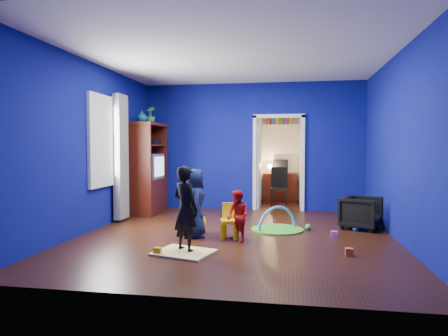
% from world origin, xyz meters
% --- Properties ---
extents(floor, '(5.00, 5.50, 0.01)m').
position_xyz_m(floor, '(0.00, 0.00, 0.00)').
color(floor, black).
rests_on(floor, ground).
extents(ceiling, '(5.00, 5.50, 0.01)m').
position_xyz_m(ceiling, '(0.00, 0.00, 2.90)').
color(ceiling, white).
rests_on(ceiling, wall_back).
extents(wall_back, '(5.00, 0.02, 2.90)m').
position_xyz_m(wall_back, '(0.00, 2.75, 1.45)').
color(wall_back, '#090D6F').
rests_on(wall_back, floor).
extents(wall_front, '(5.00, 0.02, 2.90)m').
position_xyz_m(wall_front, '(0.00, -2.75, 1.45)').
color(wall_front, '#090D6F').
rests_on(wall_front, floor).
extents(wall_left, '(0.02, 5.50, 2.90)m').
position_xyz_m(wall_left, '(-2.50, 0.00, 1.45)').
color(wall_left, '#090D6F').
rests_on(wall_left, floor).
extents(wall_right, '(0.02, 5.50, 2.90)m').
position_xyz_m(wall_right, '(2.50, 0.00, 1.45)').
color(wall_right, '#090D6F').
rests_on(wall_right, floor).
extents(alcove, '(1.00, 1.75, 2.50)m').
position_xyz_m(alcove, '(0.60, 3.62, 1.25)').
color(alcove, silver).
rests_on(alcove, floor).
extents(armchair, '(0.82, 0.81, 0.57)m').
position_xyz_m(armchair, '(2.10, 0.89, 0.29)').
color(armchair, black).
rests_on(armchair, floor).
extents(child_black, '(0.52, 0.48, 1.19)m').
position_xyz_m(child_black, '(-0.54, -1.12, 0.59)').
color(child_black, black).
rests_on(child_black, floor).
extents(child_navy, '(0.54, 0.63, 1.10)m').
position_xyz_m(child_navy, '(-0.63, -0.22, 0.55)').
color(child_navy, '#0E1736').
rests_on(child_navy, floor).
extents(toddler_red, '(0.48, 0.48, 0.79)m').
position_xyz_m(toddler_red, '(0.09, -0.41, 0.39)').
color(toddler_red, red).
rests_on(toddler_red, floor).
extents(vase, '(0.25, 0.25, 0.25)m').
position_xyz_m(vase, '(-2.21, 1.61, 2.09)').
color(vase, '#0C5160').
rests_on(vase, tv_armoire).
extents(potted_plant, '(0.23, 0.23, 0.38)m').
position_xyz_m(potted_plant, '(-2.21, 2.13, 2.15)').
color(potted_plant, '#2E7F35').
rests_on(potted_plant, tv_armoire).
extents(tv_armoire, '(0.58, 1.14, 1.96)m').
position_xyz_m(tv_armoire, '(-2.21, 1.91, 0.98)').
color(tv_armoire, '#3D0E0A').
rests_on(tv_armoire, floor).
extents(crt_tv, '(0.46, 0.70, 0.54)m').
position_xyz_m(crt_tv, '(-2.17, 1.91, 1.02)').
color(crt_tv, silver).
rests_on(crt_tv, tv_armoire).
extents(yellow_blanket, '(0.88, 0.78, 0.03)m').
position_xyz_m(yellow_blanket, '(-0.54, -1.22, 0.01)').
color(yellow_blanket, '#F2E07A').
rests_on(yellow_blanket, floor).
extents(hopper_ball, '(0.36, 0.36, 0.36)m').
position_xyz_m(hopper_ball, '(-0.68, 0.03, 0.18)').
color(hopper_ball, yellow).
rests_on(hopper_ball, floor).
extents(kid_chair, '(0.34, 0.34, 0.50)m').
position_xyz_m(kid_chair, '(-0.06, -0.21, 0.25)').
color(kid_chair, yellow).
rests_on(kid_chair, floor).
extents(play_mat, '(0.90, 0.90, 0.02)m').
position_xyz_m(play_mat, '(0.65, 0.55, 0.01)').
color(play_mat, '#3F8F20').
rests_on(play_mat, floor).
extents(toy_arch, '(0.66, 0.55, 0.81)m').
position_xyz_m(toy_arch, '(0.65, 0.55, 0.02)').
color(toy_arch, '#3F8CD8').
rests_on(toy_arch, floor).
extents(window_left, '(0.03, 0.95, 1.55)m').
position_xyz_m(window_left, '(-2.48, 0.35, 1.55)').
color(window_left, white).
rests_on(window_left, wall_left).
extents(curtain, '(0.14, 0.42, 2.40)m').
position_xyz_m(curtain, '(-2.37, 0.90, 1.25)').
color(curtain, slate).
rests_on(curtain, floor).
extents(doorway, '(1.16, 0.10, 2.10)m').
position_xyz_m(doorway, '(0.60, 2.75, 1.05)').
color(doorway, white).
rests_on(doorway, floor).
extents(study_desk, '(0.88, 0.44, 0.75)m').
position_xyz_m(study_desk, '(0.60, 4.26, 0.38)').
color(study_desk, '#3D140A').
rests_on(study_desk, floor).
extents(desk_monitor, '(0.40, 0.05, 0.32)m').
position_xyz_m(desk_monitor, '(0.60, 4.38, 0.95)').
color(desk_monitor, black).
rests_on(desk_monitor, study_desk).
extents(desk_lamp, '(0.14, 0.14, 0.14)m').
position_xyz_m(desk_lamp, '(0.32, 4.32, 0.93)').
color(desk_lamp, '#FFD88C').
rests_on(desk_lamp, study_desk).
extents(folding_chair, '(0.40, 0.40, 0.92)m').
position_xyz_m(folding_chair, '(0.60, 3.30, 0.46)').
color(folding_chair, black).
rests_on(folding_chair, floor).
extents(book_shelf, '(0.88, 0.24, 0.04)m').
position_xyz_m(book_shelf, '(0.60, 4.37, 2.02)').
color(book_shelf, white).
rests_on(book_shelf, study_desk).
extents(toy_0, '(0.10, 0.08, 0.10)m').
position_xyz_m(toy_0, '(1.65, -0.95, 0.05)').
color(toy_0, orange).
rests_on(toy_0, floor).
extents(toy_1, '(0.11, 0.11, 0.11)m').
position_xyz_m(toy_1, '(1.98, 0.69, 0.06)').
color(toy_1, blue).
rests_on(toy_1, floor).
extents(toy_2, '(0.10, 0.08, 0.10)m').
position_xyz_m(toy_2, '(-0.87, -1.34, 0.05)').
color(toy_2, orange).
rests_on(toy_2, floor).
extents(toy_3, '(0.11, 0.11, 0.11)m').
position_xyz_m(toy_3, '(1.18, 0.64, 0.06)').
color(toy_3, green).
rests_on(toy_3, floor).
extents(toy_4, '(0.10, 0.08, 0.10)m').
position_xyz_m(toy_4, '(1.57, 0.12, 0.05)').
color(toy_4, '#D14EBF').
rests_on(toy_4, floor).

